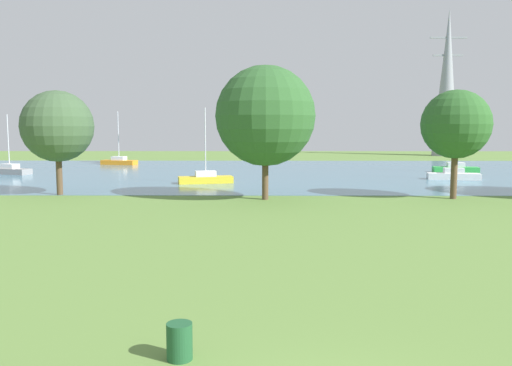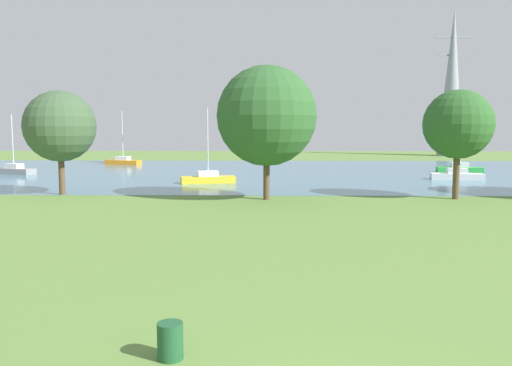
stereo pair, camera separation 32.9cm
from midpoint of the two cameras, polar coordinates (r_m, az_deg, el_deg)
The scene contains 12 objects.
ground_plane at distance 30.25m, azimuth 3.68°, elevation -3.38°, with size 160.00×160.00×0.00m, color olive.
litter_bin at distance 11.85m, azimuth -8.54°, elevation -16.69°, with size 0.56×0.56×0.80m, color #1E512D.
water_surface at distance 58.04m, azimuth 2.51°, elevation 1.18°, with size 140.00×40.00×0.02m, color teal.
sailboat_orange at distance 72.10m, azimuth -14.19°, elevation 2.32°, with size 5.03×2.70×7.08m.
sailboat_white at distance 53.26m, azimuth 21.27°, elevation 0.83°, with size 4.98×2.28×7.51m.
sailboat_gray at distance 61.47m, azimuth -24.79°, elevation 1.32°, with size 5.02×3.04×6.33m.
sailboat_yellow at distance 46.75m, azimuth -5.06°, elevation 0.53°, with size 5.02×2.56×6.69m.
sailboat_green at distance 61.82m, azimuth 21.49°, elevation 1.50°, with size 4.96×2.17×8.06m.
tree_west_near at distance 40.99m, azimuth -20.43°, elevation 5.81°, with size 5.21×5.21×7.66m.
tree_east_far at distance 35.85m, azimuth 1.43°, elevation 7.33°, with size 6.86×6.86×9.19m.
tree_mid_shore at distance 38.72m, azimuth 21.45°, elevation 5.97°, with size 4.76×4.76×7.57m.
electricity_pylon at distance 98.51m, azimuth 20.71°, elevation 10.26°, with size 6.40×4.40×25.56m.
Camera 2 is at (-1.14, -7.81, 4.97)m, focal length 36.62 mm.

